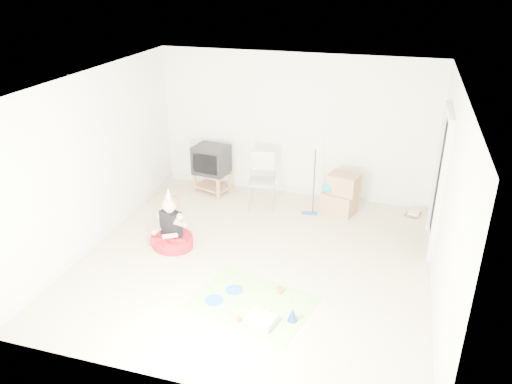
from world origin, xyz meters
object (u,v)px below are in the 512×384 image
(crt_tv, at_px, (211,160))
(folding_chair, at_px, (262,182))
(tv_stand, at_px, (212,180))
(cardboard_boxes, at_px, (340,194))
(seated_woman, at_px, (172,234))
(birthday_cake, at_px, (261,320))

(crt_tv, distance_m, folding_chair, 1.13)
(tv_stand, relative_size, cardboard_boxes, 1.05)
(crt_tv, bearing_deg, seated_woman, -79.51)
(tv_stand, height_order, cardboard_boxes, cardboard_boxes)
(tv_stand, bearing_deg, seated_woman, -86.41)
(seated_woman, bearing_deg, tv_stand, 93.59)
(tv_stand, xyz_separation_m, crt_tv, (0.00, 0.00, 0.42))
(folding_chair, bearing_deg, crt_tv, 162.40)
(tv_stand, relative_size, crt_tv, 1.23)
(crt_tv, relative_size, birthday_cake, 1.57)
(folding_chair, distance_m, birthday_cake, 3.22)
(crt_tv, relative_size, cardboard_boxes, 0.85)
(folding_chair, relative_size, cardboard_boxes, 1.42)
(crt_tv, xyz_separation_m, cardboard_boxes, (2.42, -0.14, -0.32))
(cardboard_boxes, xyz_separation_m, birthday_cake, (-0.49, -3.27, -0.29))
(tv_stand, distance_m, seated_woman, 2.05)
(seated_woman, bearing_deg, cardboard_boxes, 39.67)
(birthday_cake, bearing_deg, seated_woman, 142.84)
(crt_tv, xyz_separation_m, folding_chair, (1.07, -0.34, -0.17))
(folding_chair, distance_m, seated_woman, 1.97)
(seated_woman, bearing_deg, folding_chair, 61.15)
(tv_stand, xyz_separation_m, birthday_cake, (1.93, -3.41, -0.20))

